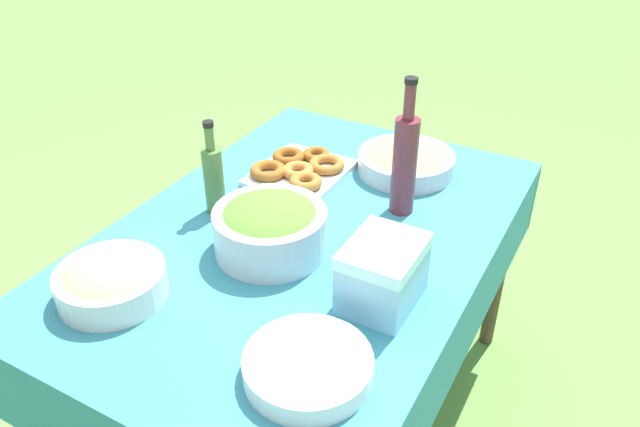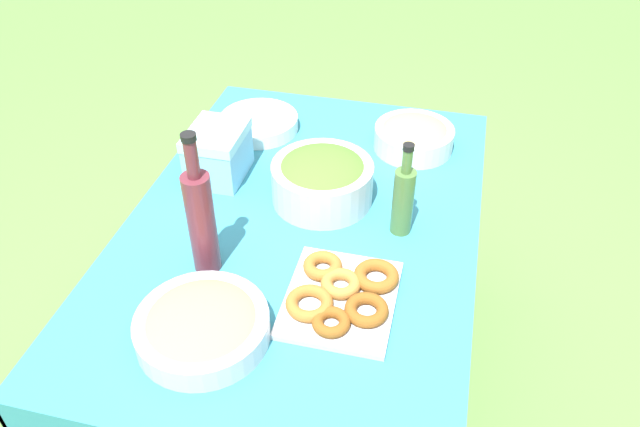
{
  "view_description": "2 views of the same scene",
  "coord_description": "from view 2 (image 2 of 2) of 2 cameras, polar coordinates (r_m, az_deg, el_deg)",
  "views": [
    {
      "loc": [
        -1.19,
        -0.71,
        1.68
      ],
      "look_at": [
        -0.01,
        -0.06,
        0.83
      ],
      "focal_mm": 35.0,
      "sensor_mm": 36.0,
      "label": 1
    },
    {
      "loc": [
        1.27,
        0.36,
        1.84
      ],
      "look_at": [
        -0.01,
        0.05,
        0.78
      ],
      "focal_mm": 35.0,
      "sensor_mm": 36.0,
      "label": 2
    }
  ],
  "objects": [
    {
      "name": "ground_plane",
      "position": [
        2.27,
        -1.28,
        -15.43
      ],
      "size": [
        14.0,
        14.0,
        0.0
      ],
      "primitive_type": "plane",
      "color": "#609342"
    },
    {
      "name": "picnic_table",
      "position": [
        1.78,
        -1.58,
        -3.07
      ],
      "size": [
        1.41,
        0.95,
        0.75
      ],
      "color": "teal",
      "rests_on": "ground_plane"
    },
    {
      "name": "salad_bowl",
      "position": [
        1.75,
        0.21,
        3.22
      ],
      "size": [
        0.29,
        0.29,
        0.14
      ],
      "color": "silver",
      "rests_on": "picnic_table"
    },
    {
      "name": "pasta_bowl",
      "position": [
        2.02,
        8.59,
        7.05
      ],
      "size": [
        0.25,
        0.25,
        0.09
      ],
      "color": "silver",
      "rests_on": "picnic_table"
    },
    {
      "name": "donut_platter",
      "position": [
        1.49,
        1.99,
        -7.41
      ],
      "size": [
        0.31,
        0.29,
        0.05
      ],
      "color": "silver",
      "rests_on": "picnic_table"
    },
    {
      "name": "plate_stack",
      "position": [
        2.11,
        -5.6,
        8.23
      ],
      "size": [
        0.26,
        0.26,
        0.05
      ],
      "color": "white",
      "rests_on": "picnic_table"
    },
    {
      "name": "olive_oil_bottle",
      "position": [
        1.64,
        7.62,
        1.36
      ],
      "size": [
        0.06,
        0.06,
        0.27
      ],
      "color": "#4C7238",
      "rests_on": "picnic_table"
    },
    {
      "name": "wine_bottle",
      "position": [
        1.51,
        -10.82,
        -0.5
      ],
      "size": [
        0.07,
        0.07,
        0.39
      ],
      "color": "maroon",
      "rests_on": "picnic_table"
    },
    {
      "name": "bread_bowl",
      "position": [
        1.42,
        -10.73,
        -10.01
      ],
      "size": [
        0.3,
        0.3,
        0.08
      ],
      "color": "silver",
      "rests_on": "picnic_table"
    },
    {
      "name": "cooler_box",
      "position": [
        1.88,
        -9.31,
        5.51
      ],
      "size": [
        0.19,
        0.16,
        0.16
      ],
      "color": "#8CC6E5",
      "rests_on": "picnic_table"
    }
  ]
}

